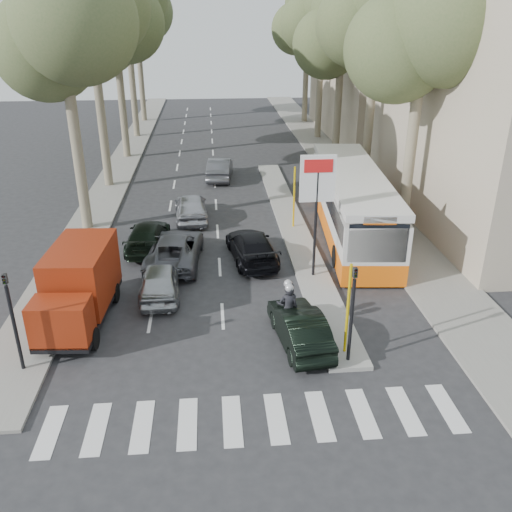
# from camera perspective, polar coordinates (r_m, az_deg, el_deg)

# --- Properties ---
(ground) EXTENTS (120.00, 120.00, 0.00)m
(ground) POSITION_cam_1_polar(r_m,az_deg,el_deg) (19.79, -0.72, -9.17)
(ground) COLOR #28282B
(ground) RESTS_ON ground
(sidewalk_right) EXTENTS (3.20, 70.00, 0.12)m
(sidewalk_right) POSITION_cam_1_polar(r_m,az_deg,el_deg) (43.95, 8.18, 9.82)
(sidewalk_right) COLOR gray
(sidewalk_right) RESTS_ON ground
(median_left) EXTENTS (2.40, 64.00, 0.12)m
(median_left) POSITION_cam_1_polar(r_m,az_deg,el_deg) (46.26, -13.50, 10.14)
(median_left) COLOR gray
(median_left) RESTS_ON ground
(traffic_island) EXTENTS (1.50, 26.00, 0.16)m
(traffic_island) POSITION_cam_1_polar(r_m,az_deg,el_deg) (29.84, 3.93, 3.00)
(traffic_island) COLOR gray
(traffic_island) RESTS_ON ground
(building_far) EXTENTS (11.00, 20.00, 16.00)m
(building_far) POSITION_cam_1_polar(r_m,az_deg,el_deg) (53.21, 14.24, 20.55)
(building_far) COLOR #B7A88E
(building_far) RESTS_ON ground
(billboard) EXTENTS (1.50, 12.10, 5.60)m
(billboard) POSITION_cam_1_polar(r_m,az_deg,el_deg) (23.06, 6.41, 5.96)
(billboard) COLOR yellow
(billboard) RESTS_ON ground
(traffic_light_island) EXTENTS (0.16, 0.41, 3.60)m
(traffic_light_island) POSITION_cam_1_polar(r_m,az_deg,el_deg) (17.73, 10.17, -4.49)
(traffic_light_island) COLOR black
(traffic_light_island) RESTS_ON ground
(traffic_light_left) EXTENTS (0.16, 0.41, 3.60)m
(traffic_light_left) POSITION_cam_1_polar(r_m,az_deg,el_deg) (18.74, -24.46, -4.81)
(traffic_light_left) COLOR black
(traffic_light_left) RESTS_ON ground
(tree_l_a) EXTENTS (7.40, 7.20, 14.10)m
(tree_l_a) POSITION_cam_1_polar(r_m,az_deg,el_deg) (29.33, -19.63, 22.04)
(tree_l_a) COLOR #6B604C
(tree_l_a) RESTS_ON ground
(tree_l_b) EXTENTS (7.40, 7.20, 14.88)m
(tree_l_b) POSITION_cam_1_polar(r_m,az_deg,el_deg) (37.18, -16.95, 23.67)
(tree_l_b) COLOR #6B604C
(tree_l_b) RESTS_ON ground
(tree_l_c) EXTENTS (7.40, 7.20, 13.71)m
(tree_l_c) POSITION_cam_1_polar(r_m,az_deg,el_deg) (45.05, -14.50, 22.56)
(tree_l_c) COLOR #6B604C
(tree_l_c) RESTS_ON ground
(tree_l_d) EXTENTS (7.40, 7.20, 15.66)m
(tree_l_d) POSITION_cam_1_polar(r_m,az_deg,el_deg) (52.99, -13.46, 24.70)
(tree_l_d) COLOR #6B604C
(tree_l_d) RESTS_ON ground
(tree_l_e) EXTENTS (7.40, 7.20, 14.49)m
(tree_l_e) POSITION_cam_1_polar(r_m,az_deg,el_deg) (60.94, -12.42, 23.70)
(tree_l_e) COLOR #6B604C
(tree_l_e) RESTS_ON ground
(tree_r_a) EXTENTS (7.40, 7.20, 14.10)m
(tree_r_a) POSITION_cam_1_polar(r_m,az_deg,el_deg) (28.49, 17.60, 22.26)
(tree_r_a) COLOR #6B604C
(tree_r_a) RESTS_ON ground
(tree_r_b) EXTENTS (7.40, 7.20, 15.27)m
(tree_r_b) POSITION_cam_1_polar(r_m,az_deg,el_deg) (36.09, 13.00, 24.61)
(tree_r_b) COLOR #6B604C
(tree_r_b) RESTS_ON ground
(tree_r_c) EXTENTS (7.40, 7.20, 13.32)m
(tree_r_c) POSITION_cam_1_polar(r_m,az_deg,el_deg) (43.78, 9.24, 22.49)
(tree_r_c) COLOR #6B604C
(tree_r_c) RESTS_ON ground
(tree_r_d) EXTENTS (7.40, 7.20, 14.88)m
(tree_r_d) POSITION_cam_1_polar(r_m,az_deg,el_deg) (51.59, 7.21, 24.38)
(tree_r_d) COLOR #6B604C
(tree_r_d) RESTS_ON ground
(tree_r_e) EXTENTS (7.40, 7.20, 14.10)m
(tree_r_e) POSITION_cam_1_polar(r_m,az_deg,el_deg) (59.47, 5.60, 23.76)
(tree_r_e) COLOR #6B604C
(tree_r_e) RESTS_ON ground
(silver_hatchback) EXTENTS (1.77, 4.17, 1.41)m
(silver_hatchback) POSITION_cam_1_polar(r_m,az_deg,el_deg) (22.98, -10.07, -2.47)
(silver_hatchback) COLOR #AEB2B6
(silver_hatchback) RESTS_ON ground
(dark_hatchback) EXTENTS (1.97, 4.29, 1.36)m
(dark_hatchback) POSITION_cam_1_polar(r_m,az_deg,el_deg) (19.49, 4.63, -7.44)
(dark_hatchback) COLOR black
(dark_hatchback) RESTS_ON ground
(queue_car_a) EXTENTS (2.78, 5.34, 1.44)m
(queue_car_a) POSITION_cam_1_polar(r_m,az_deg,el_deg) (25.77, -8.54, 0.75)
(queue_car_a) COLOR #53545B
(queue_car_a) RESTS_ON ground
(queue_car_b) EXTENTS (2.56, 5.00, 1.39)m
(queue_car_b) POSITION_cam_1_polar(r_m,az_deg,el_deg) (25.80, -0.45, 1.01)
(queue_car_b) COLOR black
(queue_car_b) RESTS_ON ground
(queue_car_c) EXTENTS (2.09, 4.57, 1.52)m
(queue_car_c) POSITION_cam_1_polar(r_m,az_deg,el_deg) (31.18, -6.86, 5.16)
(queue_car_c) COLOR #ADAFB6
(queue_car_c) RESTS_ON ground
(queue_car_d) EXTENTS (2.03, 4.68, 1.50)m
(queue_car_d) POSITION_cam_1_polar(r_m,az_deg,el_deg) (38.94, -3.83, 9.18)
(queue_car_d) COLOR #4E5056
(queue_car_d) RESTS_ON ground
(queue_car_e) EXTENTS (2.08, 4.67, 1.33)m
(queue_car_e) POSITION_cam_1_polar(r_m,az_deg,el_deg) (27.63, -11.35, 2.07)
(queue_car_e) COLOR black
(queue_car_e) RESTS_ON ground
(red_truck) EXTENTS (2.39, 5.50, 2.87)m
(red_truck) POSITION_cam_1_polar(r_m,az_deg,el_deg) (21.48, -18.14, -2.93)
(red_truck) COLOR black
(red_truck) RESTS_ON ground
(city_bus) EXTENTS (3.94, 13.19, 3.42)m
(city_bus) POSITION_cam_1_polar(r_m,az_deg,el_deg) (29.03, 10.08, 5.67)
(city_bus) COLOR orange
(city_bus) RESTS_ON ground
(motorcycle) EXTENTS (0.87, 2.38, 2.03)m
(motorcycle) POSITION_cam_1_polar(r_m,az_deg,el_deg) (20.17, 3.39, -5.43)
(motorcycle) COLOR black
(motorcycle) RESTS_ON ground
(pedestrian_near) EXTENTS (0.89, 1.14, 1.74)m
(pedestrian_near) POSITION_cam_1_polar(r_m,az_deg,el_deg) (28.50, 15.29, 3.08)
(pedestrian_near) COLOR #43334C
(pedestrian_near) RESTS_ON sidewalk_right
(pedestrian_far) EXTENTS (1.21, 1.02, 1.73)m
(pedestrian_far) POSITION_cam_1_polar(r_m,az_deg,el_deg) (27.71, 14.86, 2.50)
(pedestrian_far) COLOR #6F5F53
(pedestrian_far) RESTS_ON sidewalk_right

